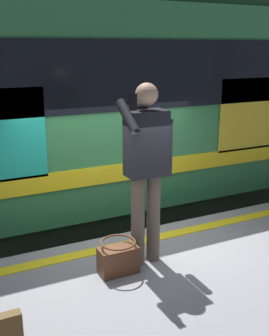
# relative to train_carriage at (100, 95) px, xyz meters

# --- Properties ---
(ground_plane) EXTENTS (25.78, 25.78, 0.00)m
(ground_plane) POSITION_rel_train_carriage_xyz_m (0.51, 2.15, -2.47)
(ground_plane) COLOR #4C4742
(safety_line) EXTENTS (16.84, 0.16, 0.01)m
(safety_line) POSITION_rel_train_carriage_xyz_m (0.51, 2.45, -1.43)
(safety_line) COLOR yellow
(safety_line) RESTS_ON platform
(track_rail_near) EXTENTS (22.34, 0.08, 0.16)m
(track_rail_near) POSITION_rel_train_carriage_xyz_m (0.51, 0.71, -2.39)
(track_rail_near) COLOR slate
(track_rail_near) RESTS_ON ground
(track_rail_far) EXTENTS (22.34, 0.08, 0.16)m
(track_rail_far) POSITION_rel_train_carriage_xyz_m (0.51, -0.72, -2.39)
(track_rail_far) COLOR slate
(track_rail_far) RESTS_ON ground
(train_carriage) EXTENTS (11.77, 2.93, 3.87)m
(train_carriage) POSITION_rel_train_carriage_xyz_m (0.00, 0.00, 0.00)
(train_carriage) COLOR #2D723F
(train_carriage) RESTS_ON ground
(passenger) EXTENTS (0.57, 0.55, 1.86)m
(passenger) POSITION_rel_train_carriage_xyz_m (0.68, 2.88, -0.33)
(passenger) COLOR brown
(passenger) RESTS_ON platform
(handbag) EXTENTS (0.39, 0.35, 0.35)m
(handbag) POSITION_rel_train_carriage_xyz_m (1.04, 2.98, -1.27)
(handbag) COLOR #59331E
(handbag) RESTS_ON platform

